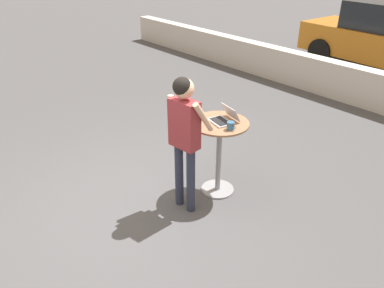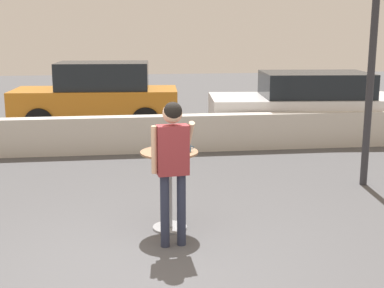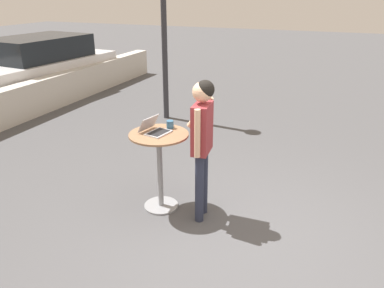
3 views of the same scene
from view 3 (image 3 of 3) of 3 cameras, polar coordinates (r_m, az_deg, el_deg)
The scene contains 6 objects.
ground_plane at distance 4.51m, azimuth 6.68°, elevation -14.67°, with size 50.00×50.00×0.00m, color #4C4C4F.
cafe_table at distance 4.81m, azimuth -4.96°, elevation -2.18°, with size 0.75×0.75×1.05m.
laptop at distance 4.70m, azimuth -5.67°, elevation 2.22°, with size 0.37×0.37×0.20m.
coffee_mug at distance 4.84m, azimuth -3.36°, elevation 3.00°, with size 0.13×0.09×0.10m.
standing_person at distance 4.42m, azimuth 1.55°, elevation 1.63°, with size 0.52×0.42×1.78m.
parked_car_near_street at distance 11.02m, azimuth -22.59°, elevation 10.81°, with size 4.69×2.33×1.57m.
Camera 3 is at (-3.50, -0.86, 2.72)m, focal length 35.00 mm.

